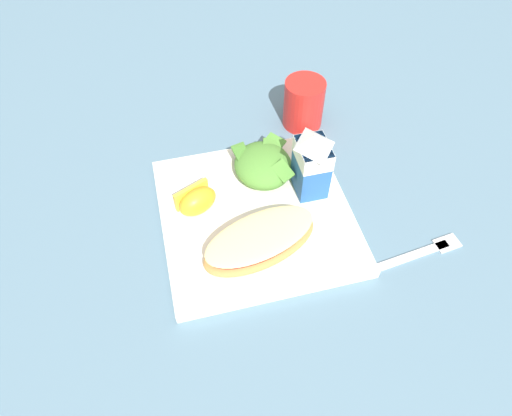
# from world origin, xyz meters

# --- Properties ---
(ground) EXTENTS (3.00, 3.00, 0.00)m
(ground) POSITION_xyz_m (0.00, 0.00, 0.00)
(ground) COLOR slate
(white_plate) EXTENTS (0.28, 0.28, 0.02)m
(white_plate) POSITION_xyz_m (0.00, 0.00, 0.01)
(white_plate) COLOR white
(white_plate) RESTS_ON ground
(cheesy_pizza_bread) EXTENTS (0.12, 0.19, 0.04)m
(cheesy_pizza_bread) POSITION_xyz_m (0.06, -0.01, 0.03)
(cheesy_pizza_bread) COLOR #B77F42
(cheesy_pizza_bread) RESTS_ON white_plate
(green_salad_pile) EXTENTS (0.11, 0.09, 0.05)m
(green_salad_pile) POSITION_xyz_m (-0.07, 0.03, 0.04)
(green_salad_pile) COLOR #4C8433
(green_salad_pile) RESTS_ON white_plate
(milk_carton) EXTENTS (0.06, 0.04, 0.11)m
(milk_carton) POSITION_xyz_m (-0.03, 0.09, 0.08)
(milk_carton) COLOR #23569E
(milk_carton) RESTS_ON white_plate
(orange_wedge_front) EXTENTS (0.06, 0.07, 0.04)m
(orange_wedge_front) POSITION_xyz_m (-0.03, -0.08, 0.04)
(orange_wedge_front) COLOR orange
(orange_wedge_front) RESTS_ON white_plate
(metal_fork) EXTENTS (0.04, 0.19, 0.01)m
(metal_fork) POSITION_xyz_m (0.12, 0.20, 0.00)
(metal_fork) COLOR silver
(metal_fork) RESTS_ON ground
(drinking_red_cup) EXTENTS (0.07, 0.07, 0.09)m
(drinking_red_cup) POSITION_xyz_m (-0.19, 0.13, 0.04)
(drinking_red_cup) COLOR red
(drinking_red_cup) RESTS_ON ground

